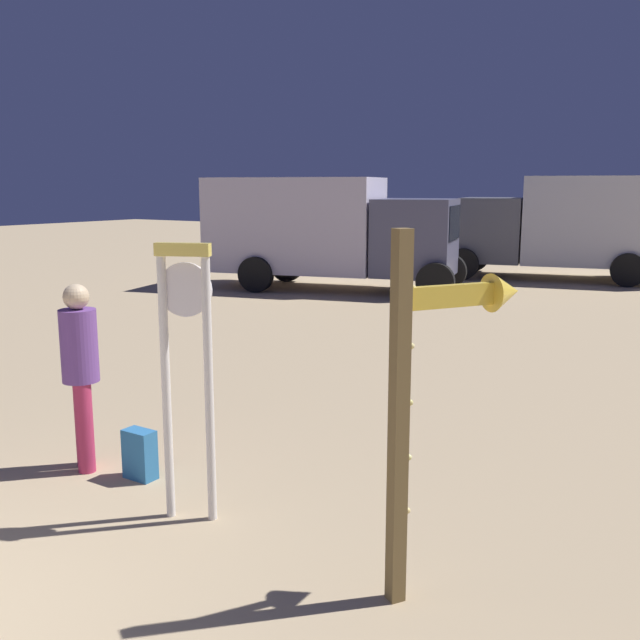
{
  "coord_description": "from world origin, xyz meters",
  "views": [
    {
      "loc": [
        4.42,
        -1.46,
        2.65
      ],
      "look_at": [
        0.24,
        5.05,
        1.2
      ],
      "focal_mm": 40.31,
      "sensor_mm": 36.0,
      "label": 1
    }
  ],
  "objects_px": {
    "person_near_clock": "(80,367)",
    "box_truck_near": "(324,229)",
    "backpack": "(140,455)",
    "box_truck_far": "(576,224)",
    "standing_clock": "(187,353)",
    "arrow_sign": "(440,364)"
  },
  "relations": [
    {
      "from": "standing_clock",
      "to": "arrow_sign",
      "type": "distance_m",
      "value": 2.09
    },
    {
      "from": "backpack",
      "to": "standing_clock",
      "type": "bearing_deg",
      "value": -19.81
    },
    {
      "from": "standing_clock",
      "to": "box_truck_near",
      "type": "xyz_separation_m",
      "value": [
        -6.14,
        11.71,
        0.2
      ]
    },
    {
      "from": "standing_clock",
      "to": "box_truck_near",
      "type": "distance_m",
      "value": 13.22
    },
    {
      "from": "backpack",
      "to": "box_truck_far",
      "type": "height_order",
      "value": "box_truck_far"
    },
    {
      "from": "box_truck_far",
      "to": "person_near_clock",
      "type": "bearing_deg",
      "value": -91.4
    },
    {
      "from": "backpack",
      "to": "box_truck_near",
      "type": "height_order",
      "value": "box_truck_near"
    },
    {
      "from": "box_truck_far",
      "to": "box_truck_near",
      "type": "bearing_deg",
      "value": -132.21
    },
    {
      "from": "arrow_sign",
      "to": "box_truck_far",
      "type": "xyz_separation_m",
      "value": [
        -3.22,
        17.15,
        0.04
      ]
    },
    {
      "from": "person_near_clock",
      "to": "box_truck_near",
      "type": "distance_m",
      "value": 12.38
    },
    {
      "from": "standing_clock",
      "to": "box_truck_near",
      "type": "bearing_deg",
      "value": 117.69
    },
    {
      "from": "backpack",
      "to": "box_truck_far",
      "type": "relative_size",
      "value": 0.07
    },
    {
      "from": "arrow_sign",
      "to": "person_near_clock",
      "type": "bearing_deg",
      "value": 177.7
    },
    {
      "from": "standing_clock",
      "to": "person_near_clock",
      "type": "relative_size",
      "value": 1.26
    },
    {
      "from": "standing_clock",
      "to": "box_truck_far",
      "type": "bearing_deg",
      "value": 93.77
    },
    {
      "from": "arrow_sign",
      "to": "box_truck_far",
      "type": "height_order",
      "value": "box_truck_far"
    },
    {
      "from": "arrow_sign",
      "to": "backpack",
      "type": "height_order",
      "value": "arrow_sign"
    },
    {
      "from": "person_near_clock",
      "to": "backpack",
      "type": "relative_size",
      "value": 3.84
    },
    {
      "from": "box_truck_near",
      "to": "box_truck_far",
      "type": "xyz_separation_m",
      "value": [
        5.01,
        5.52,
        0.02
      ]
    },
    {
      "from": "box_truck_near",
      "to": "box_truck_far",
      "type": "relative_size",
      "value": 1.03
    },
    {
      "from": "arrow_sign",
      "to": "backpack",
      "type": "distance_m",
      "value": 3.3
    },
    {
      "from": "backpack",
      "to": "arrow_sign",
      "type": "bearing_deg",
      "value": -4.94
    }
  ]
}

